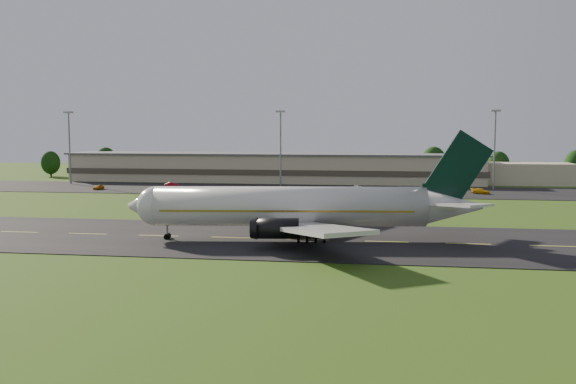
# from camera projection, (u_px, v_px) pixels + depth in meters

# --- Properties ---
(ground) EXTENTS (360.00, 360.00, 0.00)m
(ground) POSITION_uv_depth(u_px,v_px,m) (159.00, 236.00, 93.74)
(ground) COLOR #284511
(ground) RESTS_ON ground
(taxiway) EXTENTS (220.00, 30.00, 0.10)m
(taxiway) POSITION_uv_depth(u_px,v_px,m) (159.00, 236.00, 93.74)
(taxiway) COLOR black
(taxiway) RESTS_ON ground
(apron) EXTENTS (260.00, 30.00, 0.10)m
(apron) POSITION_uv_depth(u_px,v_px,m) (256.00, 189.00, 164.56)
(apron) COLOR black
(apron) RESTS_ON ground
(airliner) EXTENTS (51.18, 41.86, 15.57)m
(airliner) POSITION_uv_depth(u_px,v_px,m) (296.00, 207.00, 90.34)
(airliner) COLOR silver
(airliner) RESTS_ON ground
(terminal) EXTENTS (145.00, 16.00, 8.40)m
(terminal) POSITION_uv_depth(u_px,v_px,m) (294.00, 168.00, 187.00)
(terminal) COLOR #C4B896
(terminal) RESTS_ON ground
(light_mast_west) EXTENTS (2.40, 1.20, 20.35)m
(light_mast_west) POSITION_uv_depth(u_px,v_px,m) (69.00, 139.00, 179.39)
(light_mast_west) COLOR gray
(light_mast_west) RESTS_ON ground
(light_mast_centre) EXTENTS (2.40, 1.20, 20.35)m
(light_mast_centre) POSITION_uv_depth(u_px,v_px,m) (281.00, 139.00, 170.41)
(light_mast_centre) COLOR gray
(light_mast_centre) RESTS_ON ground
(light_mast_east) EXTENTS (2.40, 1.20, 20.35)m
(light_mast_east) POSITION_uv_depth(u_px,v_px,m) (495.00, 140.00, 162.19)
(light_mast_east) COLOR gray
(light_mast_east) RESTS_ON ground
(tree_line) EXTENTS (196.80, 9.35, 10.30)m
(tree_line) POSITION_uv_depth(u_px,v_px,m) (395.00, 164.00, 191.66)
(tree_line) COLOR black
(tree_line) RESTS_ON ground
(service_vehicle_a) EXTENTS (1.93, 3.70, 1.20)m
(service_vehicle_a) POSITION_uv_depth(u_px,v_px,m) (99.00, 187.00, 163.76)
(service_vehicle_a) COLOR #C8790B
(service_vehicle_a) RESTS_ON apron
(service_vehicle_b) EXTENTS (3.95, 2.50, 1.23)m
(service_vehicle_b) POSITION_uv_depth(u_px,v_px,m) (172.00, 185.00, 170.44)
(service_vehicle_b) COLOR #AB0B20
(service_vehicle_b) RESTS_ON apron
(service_vehicle_c) EXTENTS (4.05, 5.62, 1.42)m
(service_vehicle_c) POSITION_uv_depth(u_px,v_px,m) (356.00, 189.00, 158.66)
(service_vehicle_c) COLOR white
(service_vehicle_c) RESTS_ON apron
(service_vehicle_d) EXTENTS (4.75, 3.66, 1.28)m
(service_vehicle_d) POSITION_uv_depth(u_px,v_px,m) (481.00, 191.00, 152.96)
(service_vehicle_d) COLOR #ECA60D
(service_vehicle_d) RESTS_ON apron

